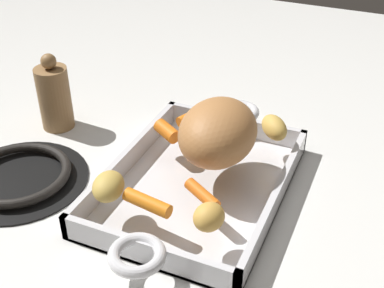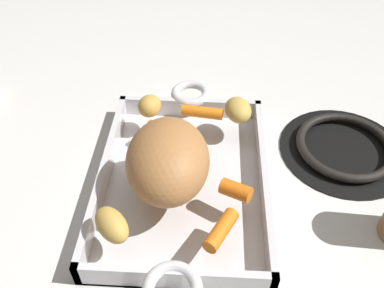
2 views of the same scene
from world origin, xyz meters
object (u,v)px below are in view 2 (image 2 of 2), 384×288
(pork_roast, at_px, (168,160))
(potato_golden_large, at_px, (150,106))
(baby_carrot_southwest, at_px, (221,230))
(baby_carrot_short, at_px, (236,190))
(baby_carrot_center_right, at_px, (164,130))
(potato_golden_small, at_px, (238,110))
(roasting_dish, at_px, (184,180))
(baby_carrot_center_left, at_px, (202,112))
(stove_burner_rear, at_px, (344,147))
(potato_whole, at_px, (112,225))

(pork_roast, relative_size, potato_golden_large, 3.35)
(baby_carrot_southwest, bearing_deg, baby_carrot_short, -17.18)
(baby_carrot_center_right, xyz_separation_m, potato_golden_small, (0.04, -0.11, 0.01))
(roasting_dish, height_order, baby_carrot_center_left, baby_carrot_center_left)
(baby_carrot_short, distance_m, baby_carrot_southwest, 0.06)
(baby_carrot_southwest, height_order, stove_burner_rear, baby_carrot_southwest)
(baby_carrot_short, xyz_separation_m, baby_carrot_center_left, (0.16, 0.05, -0.00))
(roasting_dish, relative_size, potato_golden_large, 10.18)
(roasting_dish, relative_size, baby_carrot_center_right, 7.72)
(baby_carrot_center_right, height_order, stove_burner_rear, baby_carrot_center_right)
(potato_golden_small, distance_m, stove_burner_rear, 0.19)
(potato_whole, bearing_deg, baby_carrot_center_right, -13.38)
(roasting_dish, distance_m, baby_carrot_center_right, 0.08)
(baby_carrot_short, relative_size, stove_burner_rear, 0.20)
(baby_carrot_center_left, xyz_separation_m, potato_golden_small, (-0.00, -0.06, 0.01))
(baby_carrot_center_right, height_order, potato_golden_small, potato_golden_small)
(baby_carrot_southwest, xyz_separation_m, potato_golden_small, (0.22, -0.03, 0.01))
(baby_carrot_southwest, distance_m, stove_burner_rear, 0.29)
(baby_carrot_southwest, bearing_deg, potato_golden_large, 27.27)
(roasting_dish, height_order, baby_carrot_southwest, baby_carrot_southwest)
(roasting_dish, relative_size, potato_whole, 7.67)
(roasting_dish, bearing_deg, baby_carrot_center_left, -11.55)
(baby_carrot_center_left, bearing_deg, baby_carrot_short, -162.74)
(baby_carrot_center_right, distance_m, stove_burner_rear, 0.29)
(baby_carrot_center_left, bearing_deg, potato_whole, 156.14)
(baby_carrot_southwest, bearing_deg, potato_golden_small, -6.69)
(roasting_dish, height_order, pork_roast, pork_roast)
(stove_burner_rear, bearing_deg, roasting_dish, 108.87)
(roasting_dish, bearing_deg, baby_carrot_short, -124.72)
(potato_golden_large, relative_size, stove_burner_rear, 0.21)
(pork_roast, height_order, baby_carrot_center_left, pork_roast)
(baby_carrot_southwest, xyz_separation_m, stove_burner_rear, (0.20, -0.20, -0.04))
(roasting_dish, relative_size, baby_carrot_center_left, 6.51)
(pork_roast, bearing_deg, stove_burner_rear, -66.59)
(roasting_dish, xyz_separation_m, baby_carrot_center_right, (0.07, 0.03, 0.04))
(baby_carrot_center_right, distance_m, potato_golden_small, 0.12)
(roasting_dish, bearing_deg, potato_golden_large, 28.90)
(potato_golden_large, distance_m, potato_golden_small, 0.14)
(baby_carrot_short, xyz_separation_m, potato_golden_small, (0.16, -0.01, 0.01))
(baby_carrot_southwest, xyz_separation_m, potato_whole, (-0.00, 0.13, 0.01))
(baby_carrot_short, height_order, baby_carrot_southwest, baby_carrot_short)
(roasting_dish, xyz_separation_m, potato_golden_large, (0.11, 0.06, 0.05))
(baby_carrot_center_left, bearing_deg, roasting_dish, 168.45)
(baby_carrot_short, bearing_deg, stove_burner_rear, -52.96)
(pork_roast, xyz_separation_m, potato_golden_small, (0.14, -0.10, -0.03))
(baby_carrot_center_right, bearing_deg, baby_carrot_center_left, -52.18)
(baby_carrot_southwest, relative_size, stove_burner_rear, 0.30)
(pork_roast, height_order, potato_golden_small, pork_roast)
(roasting_dish, xyz_separation_m, potato_whole, (-0.12, 0.08, 0.05))
(baby_carrot_short, height_order, potato_whole, potato_whole)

